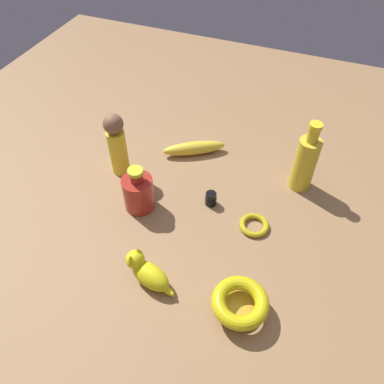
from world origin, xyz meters
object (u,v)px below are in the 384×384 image
bottle_short (138,192)px  person_figure_adult (117,144)px  bangle (254,225)px  nail_polish_jar (211,199)px  bottle_tall (305,162)px  banana (194,148)px  bowl (240,304)px  cat_figurine (147,272)px

bottle_short → person_figure_adult: bearing=-42.6°
bangle → nail_polish_jar: nail_polish_jar is taller
bottle_tall → bangle: bearing=67.5°
person_figure_adult → banana: (-0.18, -0.15, -0.08)m
bangle → bottle_tall: bottle_tall is taller
bangle → bowl: bearing=96.8°
cat_figurine → bottle_tall: size_ratio=0.61×
bangle → cat_figurine: (0.19, 0.24, 0.03)m
banana → bowl: size_ratio=1.56×
banana → bangle: (-0.25, 0.22, -0.01)m
person_figure_adult → banana: person_figure_adult is taller
cat_figurine → bowl: bearing=-179.7°
banana → bowl: 0.54m
cat_figurine → nail_polish_jar: (-0.06, -0.28, -0.02)m
cat_figurine → banana: bearing=-82.5°
bottle_short → person_figure_adult: (0.12, -0.11, 0.05)m
person_figure_adult → bottle_tall: size_ratio=0.91×
bottle_short → nail_polish_jar: bearing=-156.5°
person_figure_adult → cat_figurine: 0.40m
cat_figurine → person_figure_adult: bearing=-52.4°
bowl → nail_polish_jar: (0.16, -0.28, -0.02)m
bowl → cat_figurine: (0.22, 0.00, -0.00)m
bottle_short → cat_figurine: bottle_short is taller
person_figure_adult → bottle_short: bearing=137.4°
bangle → banana: bearing=-40.5°
bowl → nail_polish_jar: size_ratio=3.12×
cat_figurine → nail_polish_jar: 0.29m
bottle_short → bottle_tall: (-0.40, -0.24, 0.04)m
cat_figurine → bangle: bearing=-128.3°
banana → bottle_tall: size_ratio=0.89×
bottle_tall → nail_polish_jar: bearing=36.5°
bowl → bottle_tall: bearing=-96.8°
bottle_short → bottle_tall: 0.46m
bowl → bottle_tall: 0.45m
bottle_short → banana: (-0.06, -0.26, -0.03)m
cat_figurine → bottle_tall: bottle_tall is taller
banana → cat_figurine: (-0.06, 0.46, 0.01)m
bottle_short → bottle_tall: bearing=-149.0°
bottle_short → bottle_tall: size_ratio=0.62×
bangle → person_figure_adult: bearing=-8.6°
bowl → banana: bearing=-58.4°
person_figure_adult → banana: 0.25m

